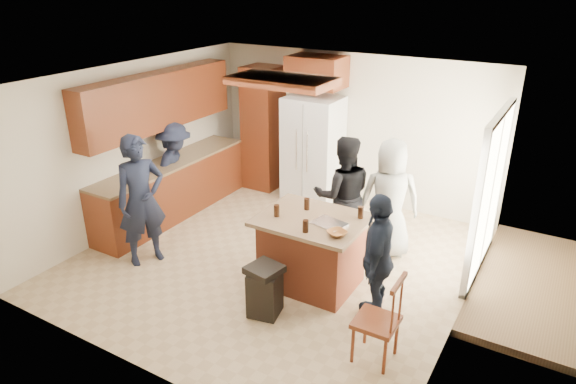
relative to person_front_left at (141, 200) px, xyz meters
The scene contains 12 objects.
person_front_left is the anchor object (origin of this frame).
person_behind_left 2.71m from the person_front_left, 36.35° to the left, with size 0.82×0.51×1.70m, color black.
person_behind_right 3.33m from the person_front_left, 33.43° to the left, with size 0.82×0.53×1.68m, color gray.
person_side_right 3.20m from the person_front_left, ahead, with size 0.91×0.46×1.55m, color #192133.
person_counter 1.49m from the person_front_left, 114.44° to the left, with size 0.99×0.46×1.54m, color #1B2036.
left_cabinetry 1.48m from the person_front_left, 119.05° to the left, with size 0.64×3.00×2.30m.
back_wall_units 3.14m from the person_front_left, 86.49° to the left, with size 1.80×0.60×2.45m.
refrigerator 3.17m from the person_front_left, 72.12° to the left, with size 0.90×0.76×1.80m.
kitchen_island 2.35m from the person_front_left, 15.52° to the left, with size 1.28×1.03×0.93m.
island_items 2.51m from the person_front_left, 11.93° to the left, with size 1.03×0.73×0.15m.
trash_bin 2.15m from the person_front_left, ahead, with size 0.42×0.42×0.63m.
spindle_chair 3.50m from the person_front_left, ahead, with size 0.42×0.42×0.99m.
Camera 1 is at (3.28, -5.25, 3.67)m, focal length 32.00 mm.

